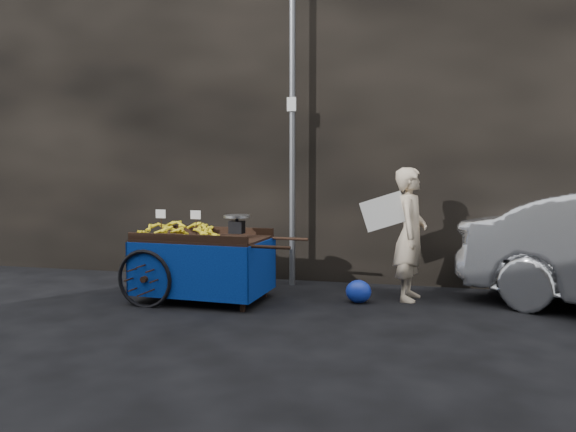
# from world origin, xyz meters

# --- Properties ---
(ground) EXTENTS (80.00, 80.00, 0.00)m
(ground) POSITION_xyz_m (0.00, 0.00, 0.00)
(ground) COLOR black
(ground) RESTS_ON ground
(building_wall) EXTENTS (13.50, 2.00, 5.00)m
(building_wall) POSITION_xyz_m (0.39, 2.60, 2.50)
(building_wall) COLOR black
(building_wall) RESTS_ON ground
(street_pole) EXTENTS (0.12, 0.10, 4.00)m
(street_pole) POSITION_xyz_m (0.30, 1.30, 2.01)
(street_pole) COLOR slate
(street_pole) RESTS_ON ground
(banana_cart) EXTENTS (2.07, 1.08, 1.10)m
(banana_cart) POSITION_xyz_m (-0.57, 0.19, 0.68)
(banana_cart) COLOR black
(banana_cart) RESTS_ON ground
(vendor) EXTENTS (0.82, 0.62, 1.58)m
(vendor) POSITION_xyz_m (1.86, 0.78, 0.79)
(vendor) COLOR beige
(vendor) RESTS_ON ground
(plastic_bag) EXTENTS (0.30, 0.24, 0.27)m
(plastic_bag) POSITION_xyz_m (1.28, 0.48, 0.13)
(plastic_bag) COLOR #1933BD
(plastic_bag) RESTS_ON ground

